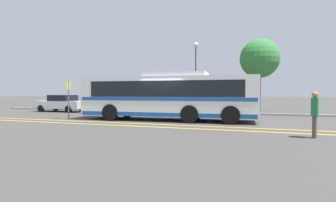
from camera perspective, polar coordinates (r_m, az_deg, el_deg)
The scene contains 12 objects.
ground_plane at distance 15.68m, azimuth -0.42°, elevation -4.38°, with size 220.00×220.00×0.00m, color #423F3D.
lane_strip_0 at distance 14.09m, azimuth -2.86°, elevation -5.06°, with size 0.20×30.53×0.01m, color gold.
lane_strip_1 at distance 13.10m, azimuth -4.59°, elevation -5.58°, with size 0.20×30.53×0.01m, color gold.
curb_strip at distance 21.64m, azimuth 4.86°, elevation -2.49°, with size 38.53×0.36×0.15m, color #99999E.
transit_bus at distance 16.06m, azimuth 0.04°, elevation 1.17°, with size 10.96×3.19×2.91m.
parked_car_0 at distance 25.32m, azimuth -22.08°, elevation -0.46°, with size 4.72×2.06×1.49m.
parked_car_1 at distance 22.11m, azimuth -11.52°, elevation -0.68°, with size 4.46×1.97×1.52m.
parked_car_2 at distance 19.82m, azimuth 5.87°, elevation -1.19°, with size 4.27×2.06×1.28m.
pedestrian_0 at distance 11.16m, azimuth 29.32°, elevation -2.01°, with size 0.33×0.47×1.73m.
bus_stop_sign at distance 17.96m, azimuth -20.85°, elevation 1.28°, with size 0.07×0.40×2.48m.
street_lamp at distance 22.32m, azimuth 6.07°, elevation 8.02°, with size 0.45×0.45×5.94m.
tree_0 at distance 25.29m, azimuth 19.31°, elevation 8.68°, with size 3.50×3.50×6.53m.
Camera 1 is at (5.08, -14.74, 1.68)m, focal length 28.00 mm.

